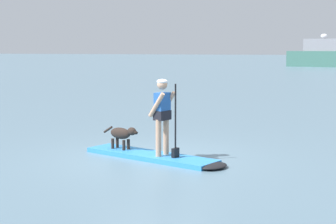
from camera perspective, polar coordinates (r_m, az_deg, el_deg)
name	(u,v)px	position (r m, az deg, el deg)	size (l,w,h in m)	color
ground_plane	(150,158)	(11.54, -1.91, -4.99)	(400.00, 400.00, 0.00)	slate
paddleboard	(159,157)	(11.39, -1.02, -4.89)	(3.53, 1.61, 0.10)	#338CD8
person_paddler	(163,112)	(11.16, -0.56, 0.02)	(0.66, 0.56, 1.63)	tan
dog	(122,134)	(12.00, -4.98, -2.38)	(1.02, 0.38, 0.53)	#2D231E
moored_boat_far_starboard	(329,56)	(72.75, 16.96, 5.81)	(11.28, 4.30, 4.33)	#3F7266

